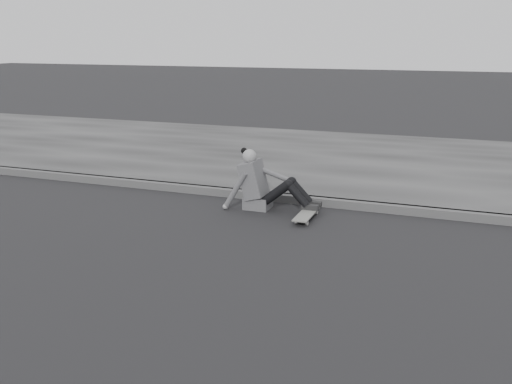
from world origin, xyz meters
TOP-DOWN VIEW (x-y plane):
  - ground at (0.00, 0.00)m, footprint 80.00×80.00m
  - curb at (0.00, 2.58)m, footprint 24.00×0.16m
  - sidewalk at (0.00, 5.60)m, footprint 24.00×6.00m
  - skateboard at (0.20, 1.88)m, footprint 0.20×0.78m
  - seated_woman at (-0.54, 2.13)m, footprint 1.38×0.46m

SIDE VIEW (x-z plane):
  - ground at x=0.00m, z-range 0.00..0.00m
  - curb at x=0.00m, z-range 0.00..0.12m
  - sidewalk at x=0.00m, z-range 0.00..0.12m
  - skateboard at x=0.20m, z-range 0.03..0.12m
  - seated_woman at x=-0.54m, z-range -0.08..0.80m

